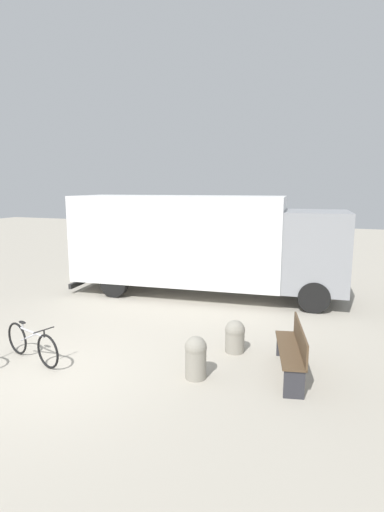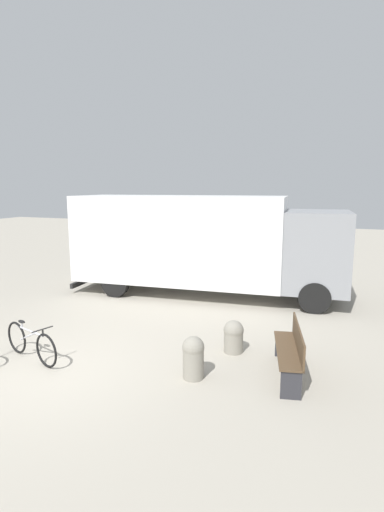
{
  "view_description": "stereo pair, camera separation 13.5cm",
  "coord_description": "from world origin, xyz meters",
  "px_view_note": "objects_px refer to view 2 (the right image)",
  "views": [
    {
      "loc": [
        4.91,
        -5.52,
        3.45
      ],
      "look_at": [
        1.3,
        4.06,
        1.66
      ],
      "focal_mm": 28.0,
      "sensor_mm": 36.0,
      "label": 1
    },
    {
      "loc": [
        5.03,
        -5.47,
        3.45
      ],
      "look_at": [
        1.3,
        4.06,
        1.66
      ],
      "focal_mm": 28.0,
      "sensor_mm": 36.0,
      "label": 2
    }
  ],
  "objects_px": {
    "delivery_truck": "(203,241)",
    "bollard_far_bench": "(234,336)",
    "bicycle_middle": "(31,343)",
    "bollard_near_bench": "(193,356)",
    "park_bench": "(292,349)"
  },
  "relations": [
    {
      "from": "bicycle_middle",
      "to": "bollard_near_bench",
      "type": "distance_m",
      "value": 3.35
    },
    {
      "from": "bollard_near_bench",
      "to": "park_bench",
      "type": "bearing_deg",
      "value": 23.85
    },
    {
      "from": "delivery_truck",
      "to": "bollard_far_bench",
      "type": "distance_m",
      "value": 4.78
    },
    {
      "from": "park_bench",
      "to": "bollard_near_bench",
      "type": "relative_size",
      "value": 2.32
    },
    {
      "from": "delivery_truck",
      "to": "bollard_far_bench",
      "type": "bearing_deg",
      "value": -67.35
    },
    {
      "from": "delivery_truck",
      "to": "bollard_far_bench",
      "type": "xyz_separation_m",
      "value": [
        2.15,
        -4.04,
        -1.38
      ]
    },
    {
      "from": "bollard_near_bench",
      "to": "bollard_far_bench",
      "type": "height_order",
      "value": "bollard_near_bench"
    },
    {
      "from": "delivery_truck",
      "to": "bollard_far_bench",
      "type": "relative_size",
      "value": 12.65
    },
    {
      "from": "bollard_far_bench",
      "to": "park_bench",
      "type": "bearing_deg",
      "value": -27.3
    },
    {
      "from": "bicycle_middle",
      "to": "bollard_near_bench",
      "type": "height_order",
      "value": "bollard_near_bench"
    },
    {
      "from": "delivery_truck",
      "to": "bicycle_middle",
      "type": "relative_size",
      "value": 5.1
    },
    {
      "from": "delivery_truck",
      "to": "park_bench",
      "type": "xyz_separation_m",
      "value": [
        3.43,
        -4.7,
        -1.2
      ]
    },
    {
      "from": "delivery_truck",
      "to": "bollard_near_bench",
      "type": "height_order",
      "value": "delivery_truck"
    },
    {
      "from": "delivery_truck",
      "to": "bollard_near_bench",
      "type": "bearing_deg",
      "value": -77.2
    },
    {
      "from": "bollard_near_bench",
      "to": "delivery_truck",
      "type": "bearing_deg",
      "value": 108.14
    }
  ]
}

